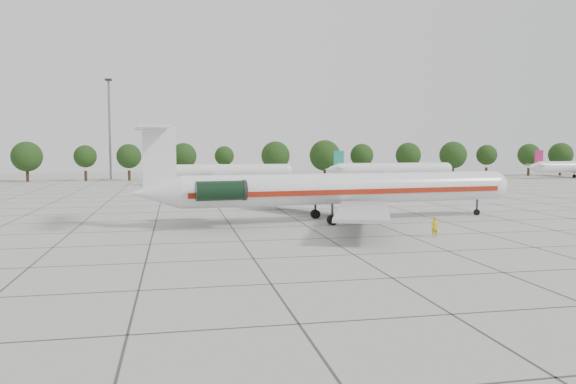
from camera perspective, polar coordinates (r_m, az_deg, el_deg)
The scene contains 8 objects.
ground at distance 60.05m, azimuth 1.97°, elevation -3.50°, with size 260.00×260.00×0.00m, color #A5A59E.
apron_joints at distance 74.60m, azimuth -0.69°, elevation -1.87°, with size 170.00×170.00×0.02m, color #383838.
main_airliner at distance 63.63m, azimuth 4.20°, elevation 0.36°, with size 45.28×35.47×10.62m.
ground_crew at distance 54.58m, azimuth 14.65°, elevation -3.44°, with size 0.72×0.47×1.96m, color gold.
bg_airliner_c at distance 124.11m, azimuth -6.49°, elevation 2.08°, with size 28.24×27.20×7.40m.
bg_airliner_d at distance 135.83m, azimuth 10.54°, elevation 2.26°, with size 28.24×27.20×7.40m.
tree_line at distance 142.86m, azimuth -10.57°, elevation 3.61°, with size 249.86×8.44×10.22m.
floodlight_mast at distance 150.80m, azimuth -17.68°, elevation 6.68°, with size 1.60×1.60×25.45m.
Camera 1 is at (-13.73, -57.82, 8.60)m, focal length 35.00 mm.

